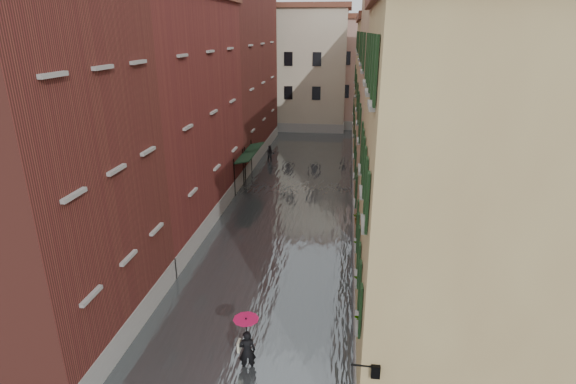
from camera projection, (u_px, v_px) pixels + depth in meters
The scene contains 16 objects.
ground at pixel (254, 315), 18.12m from camera, with size 120.00×120.00×0.00m, color #5F5F61.
floodwater at pixel (293, 199), 30.20m from camera, with size 10.00×60.00×0.20m, color #4F5557.
building_left_near at pixel (30, 168), 14.91m from camera, with size 6.00×8.00×13.00m, color maroon.
building_left_mid at pixel (161, 117), 25.25m from camera, with size 6.00×14.00×12.50m, color maroon.
building_left_far at pixel (229, 77), 38.98m from camera, with size 6.00×16.00×14.00m, color maroon.
building_right_near at pixel (465, 210), 13.43m from camera, with size 6.00×8.00×11.50m, color #9F8252.
building_right_mid at pixel (417, 118), 23.44m from camera, with size 6.00×14.00×13.00m, color tan.
building_right_far at pixel (392, 94), 37.68m from camera, with size 6.00×16.00×11.50m, color #9F8252.
building_end_cream at pixel (293, 70), 51.71m from camera, with size 12.00×9.00×13.00m, color beige.
building_end_pink at pixel (372, 74), 52.63m from camera, with size 10.00×9.00×12.00m, color tan.
awning_near at pixel (246, 157), 31.27m from camera, with size 1.09×3.30×2.80m.
awning_far at pixel (253, 149), 33.56m from camera, with size 1.09×2.92×2.80m.
wall_lantern at pixel (375, 370), 10.97m from camera, with size 0.71×0.22×0.35m.
window_planters at pixel (362, 253), 15.68m from camera, with size 0.59×8.16×0.84m.
pedestrian_main at pixel (247, 341), 14.75m from camera, with size 0.85×0.85×2.06m.
pedestrian_far at pixel (270, 154), 38.72m from camera, with size 0.73×0.57×1.51m, color black.
Camera 1 is at (3.39, -15.04, 10.83)m, focal length 28.00 mm.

